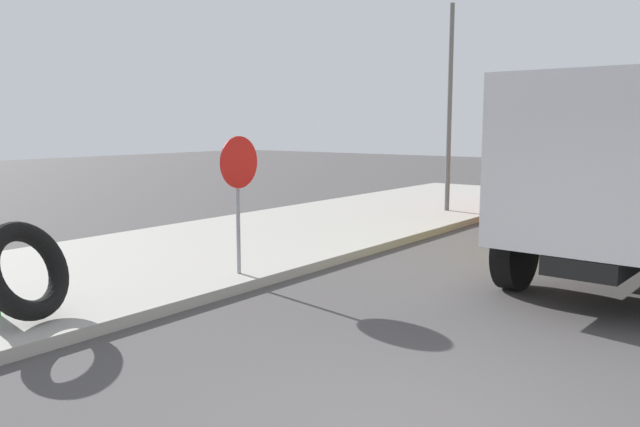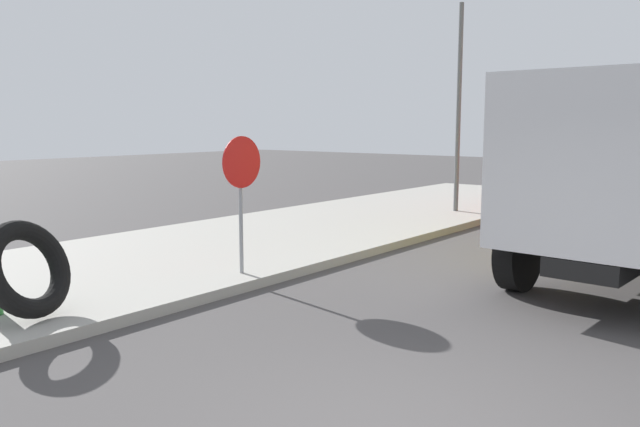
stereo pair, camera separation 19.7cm
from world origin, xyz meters
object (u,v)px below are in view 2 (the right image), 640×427
stop_sign (241,179)px  street_light_pole (459,109)px  dump_truck_red (636,153)px  loose_tire (27,269)px

stop_sign → street_light_pole: 8.47m
dump_truck_red → street_light_pole: size_ratio=1.36×
stop_sign → street_light_pole: street_light_pole is taller
loose_tire → stop_sign: bearing=-5.5°
loose_tire → street_light_pole: 11.66m
stop_sign → street_light_pole: bearing=4.7°
loose_tire → stop_sign: 3.25m
stop_sign → dump_truck_red: 12.04m
street_light_pole → dump_truck_red: bearing=-45.9°
street_light_pole → stop_sign: bearing=-175.3°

